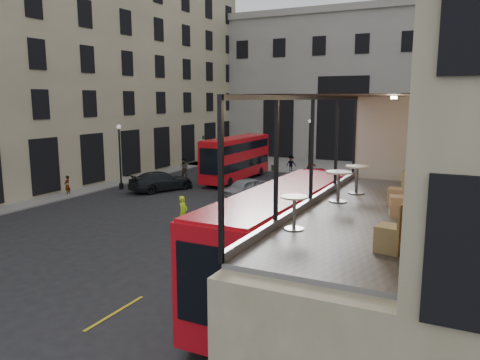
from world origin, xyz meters
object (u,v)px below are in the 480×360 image
at_px(street_lamp_b, 309,148).
at_px(car_b, 316,179).
at_px(pedestrian_e, 67,186).
at_px(cafe_table_mid, 339,182).
at_px(traffic_light_near, 273,189).
at_px(pedestrian_b, 291,164).
at_px(cafe_table_near, 294,207).
at_px(bus_far, 236,156).
at_px(cafe_chair_d, 410,178).
at_px(cafe_chair_a, 390,237).
at_px(cyclist, 183,212).
at_px(pedestrian_a, 184,168).
at_px(pedestrian_c, 312,168).
at_px(bus_near, 281,239).
at_px(cafe_chair_c, 397,196).
at_px(traffic_light_far, 203,150).
at_px(street_lamp_a, 120,161).
at_px(cafe_chair_b, 400,205).
at_px(bicycle, 239,219).
at_px(car_a, 244,188).
at_px(pedestrian_d, 456,179).
at_px(cafe_table_far, 357,175).
at_px(car_c, 161,181).

bearing_deg(street_lamp_b, car_b, -68.07).
height_order(pedestrian_e, cafe_table_mid, cafe_table_mid).
xyz_separation_m(traffic_light_near, street_lamp_b, (-5.00, 22.00, -0.03)).
relative_size(pedestrian_b, cafe_table_near, 2.32).
distance_m(bus_far, car_b, 7.77).
bearing_deg(cafe_chair_d, cafe_chair_a, -86.14).
distance_m(cyclist, pedestrian_a, 17.06).
bearing_deg(cafe_chair_a, pedestrian_c, 109.82).
height_order(bus_near, bus_far, bus_near).
distance_m(cafe_table_near, cafe_chair_c, 3.80).
xyz_separation_m(traffic_light_far, street_lamp_a, (-2.00, -10.00, -0.03)).
relative_size(pedestrian_a, cafe_table_mid, 2.25).
bearing_deg(traffic_light_near, cafe_chair_b, -55.64).
height_order(street_lamp_a, street_lamp_b, same).
xyz_separation_m(traffic_light_far, cafe_chair_a, (22.53, -31.06, 2.46)).
distance_m(bicycle, cyclist, 3.31).
bearing_deg(cafe_chair_b, car_a, 124.79).
height_order(bus_near, pedestrian_e, bus_near).
distance_m(street_lamp_a, car_a, 10.78).
height_order(bus_near, car_a, bus_near).
distance_m(pedestrian_d, cafe_table_far, 28.90).
bearing_deg(bus_far, pedestrian_a, -165.08).
relative_size(pedestrian_b, cafe_chair_d, 1.86).
bearing_deg(cafe_chair_c, traffic_light_far, 129.27).
height_order(traffic_light_near, pedestrian_b, traffic_light_near).
relative_size(traffic_light_far, pedestrian_e, 2.43).
height_order(car_a, cafe_chair_b, cafe_chair_b).
bearing_deg(bus_near, cafe_chair_b, -39.97).
xyz_separation_m(pedestrian_c, cafe_table_far, (10.51, -28.90, 4.33)).
bearing_deg(pedestrian_a, street_lamp_a, -110.94).
bearing_deg(car_b, pedestrian_e, 179.44).
height_order(cyclist, cafe_chair_a, cafe_chair_a).
xyz_separation_m(street_lamp_b, cyclist, (0.13, -23.69, -1.45)).
xyz_separation_m(cafe_table_mid, cafe_table_far, (0.20, 1.37, -0.01)).
distance_m(bicycle, pedestrian_d, 21.62).
xyz_separation_m(car_a, cafe_table_far, (12.24, -17.57, 4.45)).
height_order(traffic_light_near, car_c, traffic_light_near).
bearing_deg(cafe_chair_a, cyclist, 135.07).
relative_size(car_c, cafe_table_far, 6.40).
relative_size(traffic_light_far, car_c, 0.70).
height_order(bus_far, pedestrian_a, bus_far).
bearing_deg(cyclist, bus_far, 11.59).
bearing_deg(cafe_chair_d, cyclist, 154.16).
bearing_deg(pedestrian_e, cafe_chair_d, 54.25).
height_order(traffic_light_far, cafe_table_far, cafe_table_far).
xyz_separation_m(pedestrian_d, cafe_table_near, (-2.54, -33.02, 4.33)).
bearing_deg(pedestrian_e, cafe_chair_a, 42.47).
bearing_deg(bus_near, bicycle, 124.92).
xyz_separation_m(bus_far, car_c, (-3.35, -6.97, -1.44)).
distance_m(bicycle, cafe_chair_d, 13.62).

